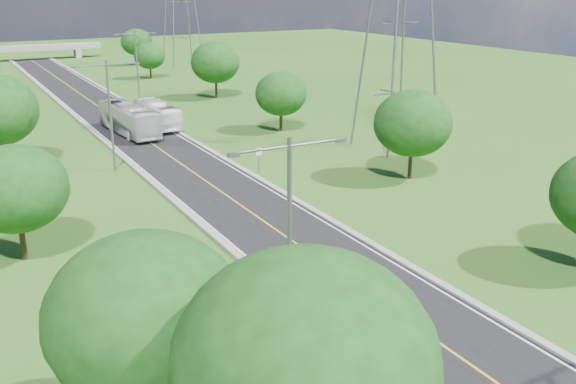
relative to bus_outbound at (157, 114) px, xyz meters
The scene contains 20 objects.
ground 3.69m from the bus_outbound, 162.70° to the right, with size 260.00×260.00×0.00m, color #245417.
road 6.13m from the bus_outbound, 122.60° to the left, with size 8.00×150.00×0.06m, color black.
curb_left 9.09m from the bus_outbound, 146.12° to the left, with size 0.50×150.00×0.22m, color gray.
curb_right 5.31m from the bus_outbound, 78.15° to the left, with size 0.50×150.00×0.22m, color gray.
speed_limit_sign 23.10m from the bus_outbound, 85.03° to the right, with size 0.55×0.09×2.40m.
overpass 79.07m from the bus_outbound, 92.32° to the left, with size 30.00×3.00×3.20m.
streetlight_near_left 50.05m from the bus_outbound, 100.63° to the right, with size 5.90×0.25×10.00m.
streetlight_mid_left 18.97m from the bus_outbound, 119.90° to the right, with size 5.90×0.25×10.00m.
streetlight_far_right 17.79m from the bus_outbound, 80.65° to the left, with size 5.90×0.25×10.00m.
power_tower_near 30.82m from the bus_outbound, 48.16° to the right, with size 9.00×6.40×28.00m.
tree_la 55.84m from the bus_outbound, 107.98° to the right, with size 7.14×7.14×8.30m.
tree_lb 38.30m from the bus_outbound, 120.19° to the right, with size 6.30×6.30×7.33m.
tree_lf 60.84m from the bus_outbound, 103.53° to the right, with size 7.98×7.98×9.28m.
tree_rb 33.71m from the bus_outbound, 67.56° to the right, with size 6.72×6.72×7.82m.
tree_rc 15.10m from the bus_outbound, 37.32° to the right, with size 5.88×5.88×6.84m.
tree_rd 20.72m from the bus_outbound, 47.39° to the left, with size 7.14×7.14×8.30m.
tree_re 40.68m from the bus_outbound, 73.84° to the left, with size 5.46×5.46×6.35m.
tree_rf 60.91m from the bus_outbound, 75.92° to the left, with size 6.30×6.30×7.33m.
bus_outbound is the anchor object (origin of this frame).
bus_inbound 4.55m from the bus_outbound, 151.61° to the right, with size 2.84×12.13×3.38m, color silver.
Camera 1 is at (-19.28, -12.03, 16.52)m, focal length 40.00 mm.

